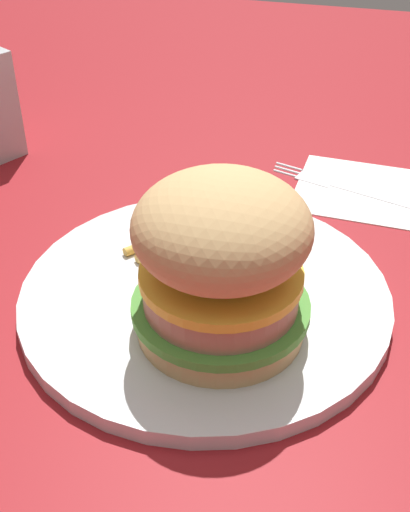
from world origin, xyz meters
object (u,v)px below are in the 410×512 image
Objects in this scene: sandwich at (221,260)px; fork at (356,187)px; plate at (205,296)px; fries_pile at (193,230)px; napkin at (357,190)px.

fork is at bearing -17.40° from sandwich.
fork is at bearing -25.64° from plate.
fries_pile is 0.89× the size of napkin.
sandwich reaches higher than napkin.
napkin is at bearing -44.31° from fries_pile.
napkin is (0.23, -0.07, -0.07)m from sandwich.
plate is at bearing 154.36° from fork.
napkin is 0.65× the size of fork.
fries_pile reaches higher than plate.
sandwich is 0.25m from napkin.
plate is 0.08m from sandwich.
napkin is (0.19, -0.09, -0.01)m from plate.
fries_pile is at bearing 135.69° from napkin.
sandwich is 0.69× the size of fork.
plate is 1.58× the size of fork.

